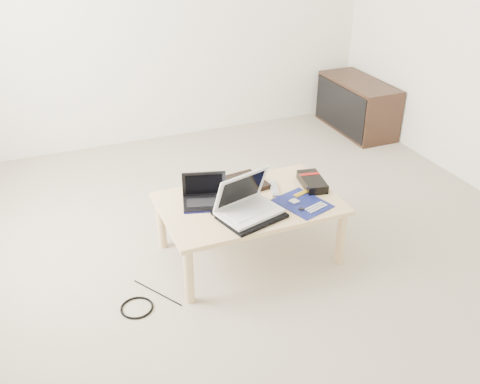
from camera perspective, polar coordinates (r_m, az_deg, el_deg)
name	(u,v)px	position (r m, az deg, el deg)	size (l,w,h in m)	color
ground	(250,242)	(3.66, 1.03, -5.39)	(4.00, 4.00, 0.00)	#B9AC96
coffee_table	(249,208)	(3.36, 1.00, -1.74)	(1.10, 0.70, 0.40)	#E2B988
media_cabinet	(356,106)	(5.47, 12.32, 8.99)	(0.41, 0.90, 0.50)	#3D2519
book	(240,184)	(3.50, -0.02, 0.85)	(0.35, 0.30, 0.03)	black
netbook	(205,197)	(3.30, -3.78, -0.53)	(0.31, 0.26, 0.20)	black
tablet	(231,201)	(3.32, -0.96, -1.02)	(0.24, 0.19, 0.01)	black
remote	(274,188)	(3.47, 3.63, 0.38)	(0.10, 0.21, 0.02)	silver
neoprene_sleeve	(252,216)	(3.16, 1.28, -2.62)	(0.36, 0.26, 0.02)	black
white_laptop	(247,204)	(3.17, 0.72, -1.28)	(0.41, 0.34, 0.25)	silver
motherboard	(303,203)	(3.33, 6.71, -1.18)	(0.33, 0.37, 0.01)	#0D1655
gpu_box	(312,182)	(3.53, 7.71, 1.09)	(0.18, 0.29, 0.06)	black
cable_coil	(218,212)	(3.21, -2.36, -2.15)	(0.10, 0.10, 0.01)	black
floor_cable_coil	(137,308)	(3.18, -10.95, -12.02)	(0.19, 0.19, 0.01)	black
floor_cable_trail	(157,293)	(3.27, -8.82, -10.56)	(0.01, 0.01, 0.38)	black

